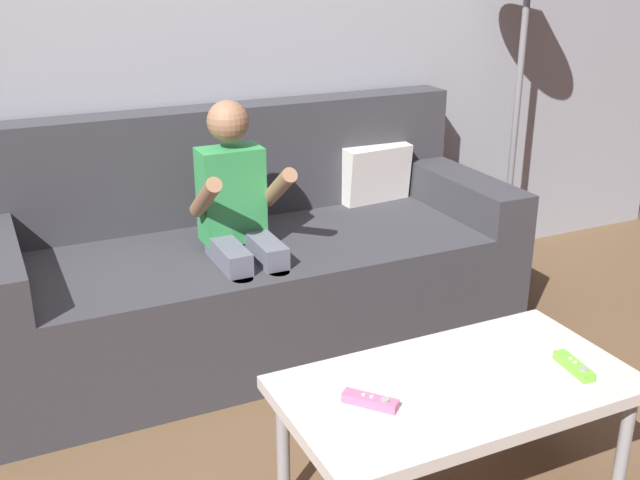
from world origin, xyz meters
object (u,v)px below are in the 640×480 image
at_px(person_seated_on_couch, 240,221).
at_px(game_remote_lime_near_edge, 574,366).
at_px(couch, 251,265).
at_px(coffee_table, 457,394).
at_px(game_remote_pink_center, 370,401).

bearing_deg(person_seated_on_couch, game_remote_lime_near_edge, -62.84).
height_order(couch, person_seated_on_couch, person_seated_on_couch).
xyz_separation_m(coffee_table, game_remote_pink_center, (-0.26, 0.00, 0.05)).
xyz_separation_m(person_seated_on_couch, game_remote_lime_near_edge, (0.55, -1.07, -0.15)).
distance_m(couch, game_remote_pink_center, 1.18).
bearing_deg(game_remote_pink_center, coffee_table, -0.09).
distance_m(game_remote_lime_near_edge, game_remote_pink_center, 0.58).
height_order(game_remote_lime_near_edge, game_remote_pink_center, same).
distance_m(couch, game_remote_lime_near_edge, 1.33).
height_order(couch, game_remote_pink_center, couch).
relative_size(game_remote_lime_near_edge, game_remote_pink_center, 1.10).
bearing_deg(couch, coffee_table, -83.21).
relative_size(coffee_table, game_remote_pink_center, 7.12).
bearing_deg(game_remote_pink_center, person_seated_on_couch, 88.81).
height_order(couch, game_remote_lime_near_edge, couch).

